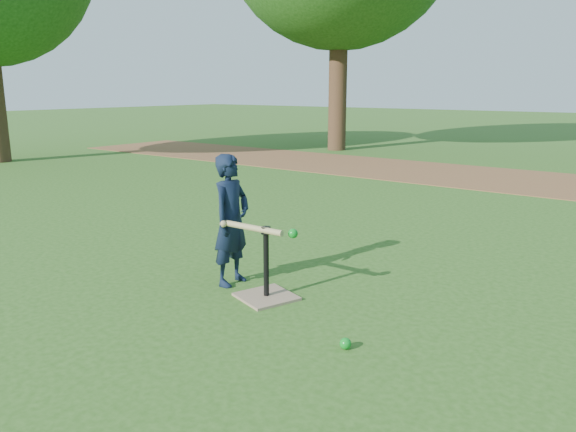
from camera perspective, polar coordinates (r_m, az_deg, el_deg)
The scene contains 6 objects.
ground at distance 4.58m, azimuth 1.75°, elevation -9.14°, with size 80.00×80.00×0.00m, color #285116.
dirt_strip at distance 11.37m, azimuth 24.20°, elevation 3.12°, with size 24.00×3.00×0.01m, color brown.
child at distance 4.96m, azimuth -5.78°, elevation -0.42°, with size 0.43×0.28×1.17m, color black.
wiffle_ball_ground at distance 3.89m, azimuth 5.86°, elevation -12.76°, with size 0.08×0.08×0.08m, color #0B831D.
batting_tee at distance 4.72m, azimuth -2.21°, elevation -7.06°, with size 0.55×0.55×0.61m.
swing_action at distance 4.63m, azimuth -3.06°, elevation -1.30°, with size 0.70×0.22×0.09m.
Camera 1 is at (2.45, -3.47, 1.72)m, focal length 35.00 mm.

